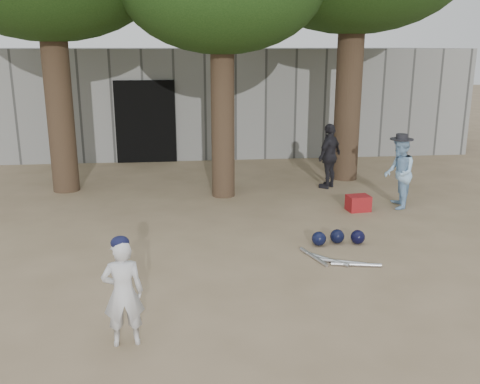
{
  "coord_description": "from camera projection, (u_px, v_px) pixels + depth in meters",
  "views": [
    {
      "loc": [
        -0.25,
        -6.71,
        3.09
      ],
      "look_at": [
        0.6,
        1.0,
        0.95
      ],
      "focal_mm": 40.0,
      "sensor_mm": 36.0,
      "label": 1
    }
  ],
  "objects": [
    {
      "name": "bat_pile",
      "position": [
        334.0,
        261.0,
        7.86
      ],
      "size": [
        1.04,
        0.81,
        0.06
      ],
      "color": "#B8B9BF",
      "rests_on": "ground"
    },
    {
      "name": "spectator_blue",
      "position": [
        399.0,
        173.0,
        10.33
      ],
      "size": [
        0.67,
        0.78,
        1.39
      ],
      "primitive_type": "imported",
      "rotation": [
        0.0,
        0.0,
        4.48
      ],
      "color": "#9CCAF2",
      "rests_on": "ground"
    },
    {
      "name": "spectator_dark",
      "position": [
        329.0,
        156.0,
        11.82
      ],
      "size": [
        0.84,
        0.85,
        1.44
      ],
      "primitive_type": "imported",
      "rotation": [
        0.0,
        0.0,
        3.93
      ],
      "color": "black",
      "rests_on": "ground"
    },
    {
      "name": "red_bag",
      "position": [
        358.0,
        203.0,
        10.29
      ],
      "size": [
        0.46,
        0.37,
        0.3
      ],
      "primitive_type": "cube",
      "rotation": [
        0.0,
        0.0,
        0.12
      ],
      "color": "#A11F15",
      "rests_on": "ground"
    },
    {
      "name": "ground",
      "position": [
        204.0,
        280.0,
        7.28
      ],
      "size": [
        70.0,
        70.0,
        0.0
      ],
      "primitive_type": "plane",
      "color": "#937C5E",
      "rests_on": "ground"
    },
    {
      "name": "back_building",
      "position": [
        188.0,
        98.0,
        16.78
      ],
      "size": [
        16.0,
        5.24,
        3.0
      ],
      "color": "gray",
      "rests_on": "ground"
    },
    {
      "name": "helmet_row",
      "position": [
        338.0,
        237.0,
        8.56
      ],
      "size": [
        0.87,
        0.3,
        0.23
      ],
      "color": "black",
      "rests_on": "ground"
    },
    {
      "name": "boy_player",
      "position": [
        123.0,
        293.0,
        5.57
      ],
      "size": [
        0.46,
        0.33,
        1.18
      ],
      "primitive_type": "imported",
      "rotation": [
        0.0,
        0.0,
        3.25
      ],
      "color": "silver",
      "rests_on": "ground"
    }
  ]
}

